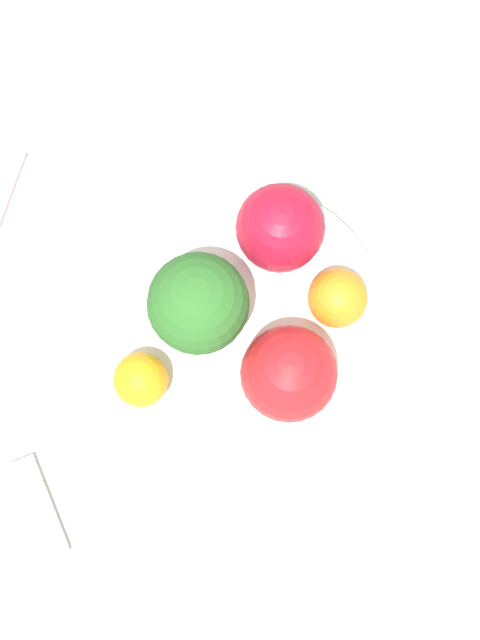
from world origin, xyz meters
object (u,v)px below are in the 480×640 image
Objects in this scene: broccoli at (198,304)px; orange_front at (338,298)px; bowl at (240,328)px; apple_green at (280,228)px; orange_back at (141,380)px; spoon at (40,506)px; apple_red at (289,374)px.

orange_front is at bearing 23.21° from broccoli.
orange_front is at bearing 28.02° from bowl.
orange_front is at bearing -33.18° from apple_green.
orange_back is (-0.06, -0.12, -0.01)m from apple_green.
orange_front reaches higher than spoon.
apple_green is 1.49× the size of orange_front.
apple_red is 0.09m from orange_back.
apple_red reaches higher than orange_back.
orange_back is 0.11m from spoon.
bowl is at bearing 58.81° from spoon.
apple_green is (-0.03, 0.09, -0.00)m from apple_red.
apple_green reaches higher than bowl.
broccoli is 0.17m from spoon.
bowl is at bearing -97.59° from apple_green.
broccoli is 0.09m from orange_front.
broccoli is at bearing -168.67° from bowl.
apple_red reaches higher than bowl.
apple_green is 0.06m from orange_front.
broccoli is at bearing -116.83° from apple_green.
orange_back is at bearing 65.32° from spoon.
orange_back is at bearing -113.55° from broccoli.
orange_front reaches higher than bowl.
spoon is (-0.14, -0.18, -0.04)m from orange_front.
bowl reaches higher than spoon.
orange_back is at bearing -115.41° from apple_green.
apple_red reaches higher than orange_front.
bowl is 0.07m from apple_green.
spoon is at bearing -129.25° from orange_front.
bowl is 3.40× the size of apple_green.
apple_green reaches higher than orange_front.
apple_red is (0.06, -0.02, -0.01)m from broccoli.
orange_front is 0.63× the size of spoon.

